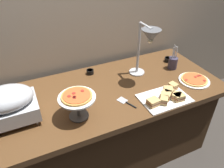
# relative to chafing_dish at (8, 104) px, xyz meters

# --- Properties ---
(ground_plane) EXTENTS (8.00, 8.00, 0.00)m
(ground_plane) POSITION_rel_chafing_dish_xyz_m (0.73, 0.05, -0.91)
(ground_plane) COLOR #38332D
(back_wall) EXTENTS (4.40, 0.04, 2.40)m
(back_wall) POSITION_rel_chafing_dish_xyz_m (0.73, 0.55, 0.29)
(back_wall) COLOR tan
(back_wall) RESTS_ON ground_plane
(buffet_table) EXTENTS (1.90, 0.84, 0.76)m
(buffet_table) POSITION_rel_chafing_dish_xyz_m (0.73, 0.05, -0.52)
(buffet_table) COLOR brown
(buffet_table) RESTS_ON ground_plane
(chafing_dish) EXTENTS (0.36, 0.27, 0.26)m
(chafing_dish) POSITION_rel_chafing_dish_xyz_m (0.00, 0.00, 0.00)
(chafing_dish) COLOR #B7BABF
(chafing_dish) RESTS_ON buffet_table
(heat_lamp) EXTENTS (0.15, 0.30, 0.48)m
(heat_lamp) POSITION_rel_chafing_dish_xyz_m (1.08, 0.05, 0.22)
(heat_lamp) COLOR #B7BABF
(heat_lamp) RESTS_ON buffet_table
(pizza_plate_front) EXTENTS (0.26, 0.26, 0.03)m
(pizza_plate_front) POSITION_rel_chafing_dish_xyz_m (1.46, -0.14, -0.13)
(pizza_plate_front) COLOR white
(pizza_plate_front) RESTS_ON buffet_table
(pizza_plate_center) EXTENTS (0.25, 0.25, 0.19)m
(pizza_plate_center) POSITION_rel_chafing_dish_xyz_m (0.42, -0.15, 0.00)
(pizza_plate_center) COLOR #595B60
(pizza_plate_center) RESTS_ON buffet_table
(sandwich_platter) EXTENTS (0.38, 0.26, 0.06)m
(sandwich_platter) POSITION_rel_chafing_dish_xyz_m (1.09, -0.25, -0.12)
(sandwich_platter) COLOR white
(sandwich_platter) RESTS_ON buffet_table
(sauce_cup_near) EXTENTS (0.07, 0.07, 0.04)m
(sauce_cup_near) POSITION_rel_chafing_dish_xyz_m (1.47, 0.24, -0.12)
(sauce_cup_near) COLOR black
(sauce_cup_near) RESTS_ON buffet_table
(sauce_cup_far) EXTENTS (0.06, 0.06, 0.04)m
(sauce_cup_far) POSITION_rel_chafing_dish_xyz_m (0.68, 0.35, -0.12)
(sauce_cup_far) COLOR black
(sauce_cup_far) RESTS_ON buffet_table
(utensil_holder) EXTENTS (0.08, 0.08, 0.23)m
(utensil_holder) POSITION_rel_chafing_dish_xyz_m (1.42, 0.11, -0.09)
(utensil_holder) COLOR #383347
(utensil_holder) RESTS_ON buffet_table
(serving_spatula) EXTENTS (0.10, 0.17, 0.01)m
(serving_spatula) POSITION_rel_chafing_dish_xyz_m (0.79, -0.16, -0.14)
(serving_spatula) COLOR #B7BABF
(serving_spatula) RESTS_ON buffet_table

